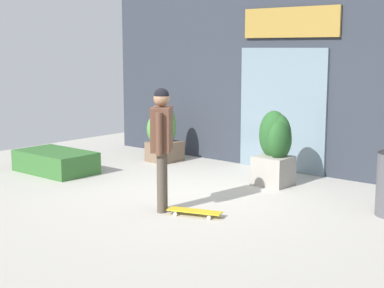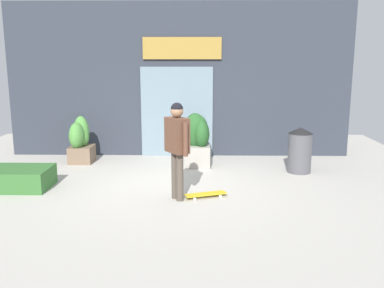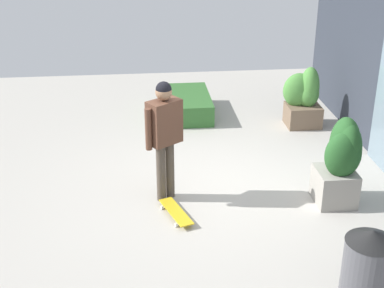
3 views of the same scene
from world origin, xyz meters
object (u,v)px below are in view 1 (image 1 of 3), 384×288
Objects in this scene: skateboarder at (162,136)px; planter_box_right at (276,145)px; planter_box_left at (164,135)px; skateboard at (195,211)px.

skateboarder is 2.50m from planter_box_right.
skateboarder is at bearing -47.41° from planter_box_left.
planter_box_right is (2.88, -0.31, 0.13)m from planter_box_left.
skateboarder is 2.21× the size of skateboard.
planter_box_right reaches higher than skateboard.
planter_box_left is at bearing 97.62° from skateboarder.
skateboarder reaches higher than planter_box_left.
planter_box_left is at bearing 120.00° from skateboard.
skateboard is 2.42m from planter_box_right.
planter_box_right is at bearing 74.82° from skateboard.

